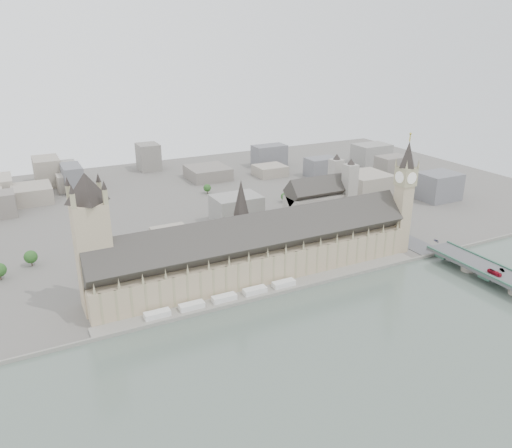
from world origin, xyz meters
name	(u,v)px	position (x,y,z in m)	size (l,w,h in m)	color
ground	(268,287)	(0.00, 0.00, 0.00)	(900.00, 900.00, 0.00)	#595651
river_thames	(424,425)	(0.00, -165.00, 0.00)	(600.00, 600.00, 0.00)	#4C5A51
embankment_wall	(277,294)	(0.00, -15.00, 1.50)	(600.00, 1.50, 3.00)	gray
river_terrace	(273,290)	(0.00, -7.50, 1.00)	(270.00, 15.00, 2.00)	gray
terrace_tents	(224,298)	(-40.00, -7.00, 4.00)	(118.00, 7.00, 4.00)	white
palace_of_westminster	(256,251)	(0.00, 19.70, 22.71)	(265.00, 40.73, 55.44)	tan
elizabeth_tower	(404,190)	(138.00, 8.00, 58.09)	(17.00, 17.00, 107.50)	tan
victoria_tower	(92,237)	(-122.00, 26.00, 55.20)	(30.00, 30.00, 100.00)	tan
central_tower	(241,209)	(-10.00, 26.00, 57.92)	(13.00, 13.00, 48.00)	#83785A
westminster_bridge	(509,284)	(162.00, -87.50, 5.12)	(25.00, 325.00, 10.25)	#474749
westminster_abbey	(320,202)	(110.92, 95.00, 25.08)	(68.00, 36.00, 64.00)	#9D978D
city_skyline_inland	(169,185)	(0.00, 245.00, 19.00)	(720.00, 360.00, 38.00)	gray
park_trees	(225,253)	(-10.00, 60.00, 7.50)	(110.00, 30.00, 15.00)	#174218
red_bus_north	(494,273)	(156.13, -78.09, 11.80)	(2.61, 11.16, 3.11)	maroon
car_silver	(502,270)	(167.25, -76.35, 11.07)	(1.74, 5.00, 1.65)	gray
car_approach	(436,241)	(166.19, -9.24, 11.04)	(2.22, 5.46, 1.58)	gray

